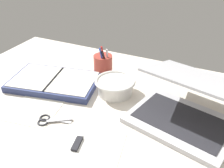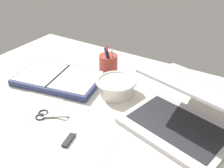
{
  "view_description": "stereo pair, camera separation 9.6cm",
  "coord_description": "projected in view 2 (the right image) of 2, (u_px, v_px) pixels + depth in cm",
  "views": [
    {
      "loc": [
        36.77,
        -64.83,
        59.42
      ],
      "look_at": [
        2.52,
        8.91,
        9.0
      ],
      "focal_mm": 40.0,
      "sensor_mm": 36.0,
      "label": 1
    },
    {
      "loc": [
        45.19,
        -60.3,
        59.42
      ],
      "look_at": [
        2.52,
        8.91,
        9.0
      ],
      "focal_mm": 40.0,
      "sensor_mm": 36.0,
      "label": 2
    }
  ],
  "objects": [
    {
      "name": "pen_cup",
      "position": [
        108.0,
        64.0,
        1.14
      ],
      "size": [
        8.52,
        8.52,
        14.97
      ],
      "color": "#9E382D",
      "rests_on": "desk_top"
    },
    {
      "name": "usb_drive",
      "position": [
        69.0,
        140.0,
        0.79
      ],
      "size": [
        3.15,
        7.37,
        1.0
      ],
      "rotation": [
        0.0,
        0.0,
        0.2
      ],
      "color": "black",
      "rests_on": "desk_top"
    },
    {
      "name": "paper_sheet_front",
      "position": [
        73.0,
        154.0,
        0.75
      ],
      "size": [
        24.61,
        29.59,
        0.16
      ],
      "primitive_type": "cube",
      "rotation": [
        0.0,
        0.0,
        0.18
      ],
      "color": "white",
      "rests_on": "desk_top"
    },
    {
      "name": "laptop",
      "position": [
        184.0,
        112.0,
        0.83
      ],
      "size": [
        41.51,
        41.21,
        17.27
      ],
      "rotation": [
        0.0,
        0.0,
        -0.24
      ],
      "color": "#B7B7BC",
      "rests_on": "desk_top"
    },
    {
      "name": "bowl",
      "position": [
        116.0,
        86.0,
        1.01
      ],
      "size": [
        16.5,
        16.5,
        6.42
      ],
      "color": "silver",
      "rests_on": "desk_top"
    },
    {
      "name": "scissors",
      "position": [
        45.0,
        115.0,
        0.9
      ],
      "size": [
        12.06,
        8.13,
        0.8
      ],
      "rotation": [
        0.0,
        0.0,
        0.38
      ],
      "color": "#B7B7BC",
      "rests_on": "desk_top"
    },
    {
      "name": "paper_sheet_beside_planner",
      "position": [
        41.0,
        100.0,
        0.99
      ],
      "size": [
        20.69,
        26.42,
        0.16
      ],
      "primitive_type": "cube",
      "rotation": [
        0.0,
        0.0,
        0.16
      ],
      "color": "silver",
      "rests_on": "desk_top"
    },
    {
      "name": "planner",
      "position": [
        59.0,
        78.0,
        1.1
      ],
      "size": [
        40.37,
        28.95,
        3.19
      ],
      "rotation": [
        0.0,
        0.0,
        0.2
      ],
      "color": "navy",
      "rests_on": "desk_top"
    },
    {
      "name": "desk_top",
      "position": [
        94.0,
        111.0,
        0.95
      ],
      "size": [
        140.0,
        100.0,
        2.0
      ],
      "primitive_type": "cube",
      "color": "beige",
      "rests_on": "ground"
    }
  ]
}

